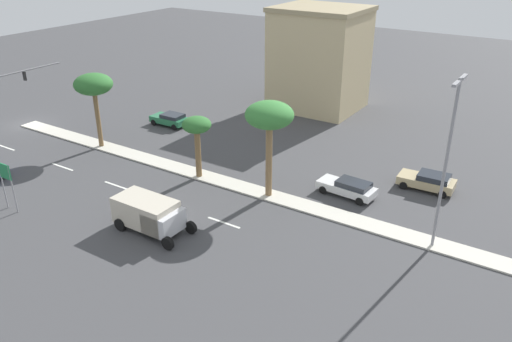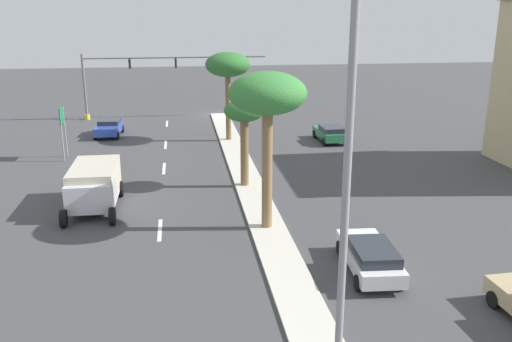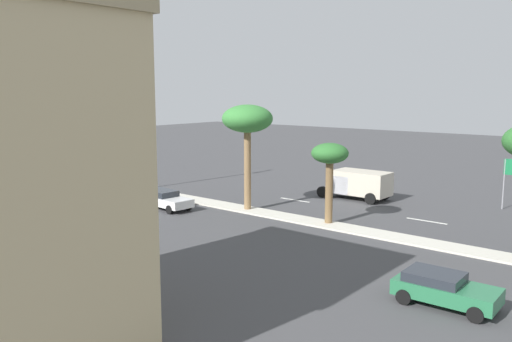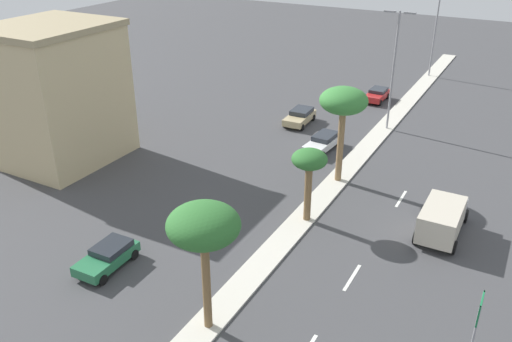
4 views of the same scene
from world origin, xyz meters
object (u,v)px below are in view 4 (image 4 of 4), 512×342
(box_truck, at_px, (442,217))
(palm_tree_rear, at_px, (344,103))
(commercial_building, at_px, (57,94))
(sedan_red_trailing, at_px, (377,95))
(street_lamp_mid, at_px, (394,63))
(palm_tree_center, at_px, (204,227))
(palm_tree_far, at_px, (309,163))
(street_lamp_trailing, at_px, (436,22))
(sedan_tan_front, at_px, (300,116))
(sedan_white_inboard, at_px, (323,142))
(sedan_green_near, at_px, (108,256))
(directional_road_sign, at_px, (478,317))

(box_truck, bearing_deg, palm_tree_rear, 154.99)
(commercial_building, height_order, sedan_red_trailing, commercial_building)
(street_lamp_mid, bearing_deg, palm_tree_center, -90.24)
(palm_tree_center, xyz_separation_m, palm_tree_rear, (-0.09, 18.97, 0.44))
(street_lamp_mid, distance_m, box_truck, 19.77)
(commercial_building, relative_size, palm_tree_far, 2.19)
(street_lamp_trailing, relative_size, sedan_tan_front, 2.66)
(commercial_building, bearing_deg, palm_tree_rear, 17.54)
(commercial_building, xyz_separation_m, sedan_white_inboard, (18.99, 12.31, -5.04))
(box_truck, bearing_deg, sedan_red_trailing, 115.80)
(sedan_tan_front, distance_m, sedan_green_near, 27.62)
(directional_road_sign, height_order, box_truck, directional_road_sign)
(palm_tree_center, height_order, palm_tree_far, palm_tree_center)
(palm_tree_far, xyz_separation_m, street_lamp_mid, (-0.04, 19.64, 2.20))
(commercial_building, distance_m, palm_tree_center, 25.47)
(sedan_red_trailing, bearing_deg, sedan_green_near, -97.24)
(palm_tree_center, height_order, street_lamp_trailing, street_lamp_trailing)
(commercial_building, height_order, palm_tree_center, commercial_building)
(street_lamp_mid, bearing_deg, sedan_green_near, -105.42)
(sedan_tan_front, bearing_deg, sedan_red_trailing, 66.32)
(palm_tree_center, bearing_deg, directional_road_sign, 18.25)
(sedan_white_inboard, bearing_deg, commercial_building, -147.03)
(street_lamp_trailing, height_order, sedan_white_inboard, street_lamp_trailing)
(palm_tree_center, distance_m, street_lamp_trailing, 52.80)
(palm_tree_rear, bearing_deg, box_truck, -25.01)
(palm_tree_far, relative_size, sedan_white_inboard, 1.12)
(sedan_tan_front, height_order, sedan_green_near, sedan_tan_front)
(sedan_red_trailing, relative_size, sedan_green_near, 0.99)
(sedan_tan_front, distance_m, box_truck, 22.04)
(sedan_white_inboard, bearing_deg, sedan_green_near, -101.69)
(street_lamp_mid, xyz_separation_m, box_truck, (8.58, -16.99, -5.33))
(palm_tree_rear, distance_m, sedan_green_near, 20.11)
(palm_tree_far, height_order, sedan_white_inboard, palm_tree_far)
(palm_tree_center, distance_m, sedan_red_trailing, 40.34)
(commercial_building, xyz_separation_m, box_truck, (31.24, 2.98, -4.48))
(directional_road_sign, relative_size, box_truck, 0.67)
(street_lamp_mid, bearing_deg, sedan_red_trailing, 113.61)
(street_lamp_trailing, relative_size, box_truck, 2.11)
(palm_tree_center, bearing_deg, palm_tree_far, 89.17)
(directional_road_sign, distance_m, sedan_green_near, 20.74)
(street_lamp_mid, bearing_deg, street_lamp_trailing, 91.48)
(palm_tree_center, distance_m, sedan_white_inboard, 25.03)
(sedan_white_inboard, bearing_deg, palm_tree_center, -81.67)
(directional_road_sign, distance_m, sedan_tan_front, 32.35)
(commercial_building, bearing_deg, directional_road_sign, -12.70)
(palm_tree_far, distance_m, sedan_tan_front, 19.18)
(palm_tree_center, bearing_deg, sedan_green_near, 169.53)
(directional_road_sign, height_order, palm_tree_center, palm_tree_center)
(palm_tree_rear, bearing_deg, sedan_tan_front, 128.06)
(sedan_green_near, bearing_deg, directional_road_sign, 7.01)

